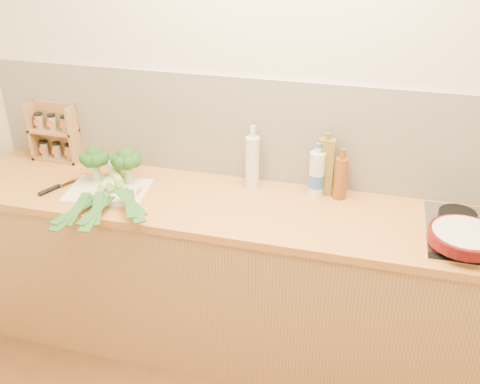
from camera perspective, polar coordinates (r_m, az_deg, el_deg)
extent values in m
plane|color=beige|center=(2.66, 4.46, 8.97)|extent=(3.50, 0.00, 3.50)
cube|color=silver|center=(2.70, 4.32, 6.29)|extent=(3.20, 0.02, 0.54)
cube|color=#AE8148|center=(2.82, 2.58, -9.99)|extent=(3.20, 0.60, 0.86)
cube|color=#D5863F|center=(2.57, 2.80, -2.04)|extent=(3.20, 0.62, 0.04)
cylinder|color=black|center=(2.43, 22.62, -5.03)|extent=(0.17, 0.17, 0.03)
cylinder|color=black|center=(2.64, 22.19, -2.28)|extent=(0.17, 0.17, 0.03)
cube|color=#EDE5CE|center=(2.77, -13.89, 0.13)|extent=(0.43, 0.34, 0.01)
cylinder|color=#9FC774|center=(2.86, -15.05, 1.94)|extent=(0.04, 0.04, 0.09)
sphere|color=#143D10|center=(2.82, -15.30, 3.80)|extent=(0.09, 0.09, 0.09)
sphere|color=#143D10|center=(2.80, -14.51, 3.43)|extent=(0.07, 0.07, 0.07)
sphere|color=#143D10|center=(2.84, -14.48, 3.73)|extent=(0.07, 0.07, 0.07)
sphere|color=#143D10|center=(2.86, -15.03, 3.87)|extent=(0.07, 0.07, 0.07)
sphere|color=#143D10|center=(2.85, -15.75, 3.73)|extent=(0.07, 0.07, 0.07)
sphere|color=#143D10|center=(2.83, -16.11, 3.44)|extent=(0.07, 0.07, 0.07)
sphere|color=#143D10|center=(2.79, -15.84, 3.19)|extent=(0.07, 0.07, 0.07)
sphere|color=#143D10|center=(2.78, -15.12, 3.19)|extent=(0.07, 0.07, 0.07)
cylinder|color=#9FC774|center=(2.80, -11.87, 1.78)|extent=(0.04, 0.04, 0.08)
sphere|color=#143D10|center=(2.76, -12.08, 3.68)|extent=(0.10, 0.10, 0.10)
sphere|color=#143D10|center=(2.75, -11.22, 3.28)|extent=(0.07, 0.07, 0.07)
sphere|color=#143D10|center=(2.78, -11.22, 3.61)|extent=(0.07, 0.07, 0.07)
sphere|color=#143D10|center=(2.81, -11.84, 3.75)|extent=(0.07, 0.07, 0.07)
sphere|color=#143D10|center=(2.80, -12.61, 3.62)|extent=(0.07, 0.07, 0.07)
sphere|color=#143D10|center=(2.77, -12.96, 3.30)|extent=(0.07, 0.07, 0.07)
sphere|color=#143D10|center=(2.74, -12.63, 3.03)|extent=(0.07, 0.07, 0.07)
sphere|color=#143D10|center=(2.73, -11.84, 3.02)|extent=(0.07, 0.07, 0.07)
cylinder|color=white|center=(2.93, -12.47, 2.43)|extent=(0.04, 0.13, 0.04)
cylinder|color=#9EC361|center=(2.81, -13.79, 1.19)|extent=(0.04, 0.17, 0.04)
cube|color=#174117|center=(2.57, -17.06, -1.90)|extent=(0.10, 0.30, 0.02)
cube|color=#174117|center=(2.56, -17.29, -2.07)|extent=(0.05, 0.34, 0.01)
cube|color=#174117|center=(2.58, -16.96, -1.71)|extent=(0.10, 0.28, 0.02)
cylinder|color=white|center=(2.89, -12.61, 2.43)|extent=(0.07, 0.13, 0.04)
cylinder|color=#9EC361|center=(2.77, -13.28, 1.24)|extent=(0.07, 0.16, 0.04)
cube|color=#174117|center=(2.51, -15.06, -1.88)|extent=(0.06, 0.30, 0.02)
cube|color=#174117|center=(2.50, -15.19, -2.07)|extent=(0.12, 0.34, 0.01)
cube|color=#174117|center=(2.52, -15.00, -1.69)|extent=(0.15, 0.27, 0.02)
cylinder|color=white|center=(2.86, -13.53, 2.53)|extent=(0.10, 0.11, 0.04)
cylinder|color=#9EC361|center=(2.75, -13.02, 1.53)|extent=(0.12, 0.14, 0.04)
cube|color=#174117|center=(2.50, -11.62, -1.19)|extent=(0.18, 0.28, 0.02)
cube|color=#174117|center=(2.48, -11.52, -1.35)|extent=(0.25, 0.30, 0.01)
cube|color=#174117|center=(2.50, -11.68, -1.01)|extent=(0.24, 0.21, 0.02)
cube|color=silver|center=(2.93, -17.25, 1.12)|extent=(0.10, 0.18, 0.00)
cylinder|color=black|center=(2.86, -19.67, 0.21)|extent=(0.07, 0.12, 0.02)
cylinder|color=#510D0E|center=(2.40, 22.86, -4.46)|extent=(0.30, 0.30, 0.05)
cylinder|color=beige|center=(2.39, 22.97, -3.95)|extent=(0.27, 0.27, 0.00)
cube|color=#9F7344|center=(3.20, -18.82, 6.29)|extent=(0.27, 0.02, 0.33)
cube|color=#9F7344|center=(3.22, -18.81, 3.46)|extent=(0.27, 0.11, 0.02)
cube|color=#9F7344|center=(3.16, -19.27, 6.19)|extent=(0.27, 0.11, 0.02)
cube|color=#9F7344|center=(3.24, -21.14, 6.15)|extent=(0.02, 0.11, 0.33)
cube|color=#9F7344|center=(3.10, -17.25, 5.84)|extent=(0.02, 0.11, 0.33)
cylinder|color=gray|center=(3.25, -20.14, 4.33)|extent=(0.04, 0.04, 0.08)
cylinder|color=gray|center=(3.20, -18.94, 4.21)|extent=(0.04, 0.04, 0.08)
cylinder|color=gray|center=(3.16, -17.70, 4.08)|extent=(0.04, 0.04, 0.08)
cylinder|color=gray|center=(3.19, -20.62, 7.06)|extent=(0.04, 0.04, 0.08)
cylinder|color=gray|center=(3.15, -19.40, 6.97)|extent=(0.04, 0.04, 0.08)
cylinder|color=gray|center=(3.10, -18.14, 6.89)|extent=(0.04, 0.04, 0.08)
cube|color=olive|center=(2.65, 9.11, 2.67)|extent=(0.08, 0.05, 0.29)
cylinder|color=olive|center=(2.59, 9.37, 5.89)|extent=(0.02, 0.02, 0.03)
cylinder|color=silver|center=(2.70, 1.33, 3.20)|extent=(0.07, 0.07, 0.27)
cylinder|color=silver|center=(2.63, 1.37, 6.45)|extent=(0.03, 0.03, 0.06)
cylinder|color=brown|center=(2.64, 10.68, 1.43)|extent=(0.06, 0.06, 0.21)
cylinder|color=brown|center=(2.58, 10.93, 4.03)|extent=(0.03, 0.03, 0.05)
cylinder|color=silver|center=(2.65, 8.18, 1.91)|extent=(0.08, 0.08, 0.23)
cylinder|color=silver|center=(2.59, 8.37, 4.47)|extent=(0.03, 0.03, 0.03)
cylinder|color=#2E63B0|center=(2.66, 8.13, 1.25)|extent=(0.08, 0.08, 0.07)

